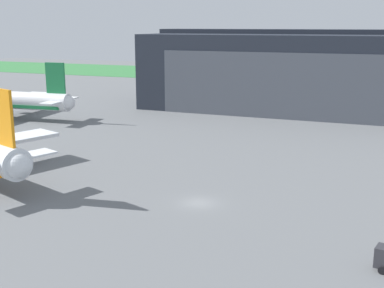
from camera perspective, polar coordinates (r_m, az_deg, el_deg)
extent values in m
plane|color=slate|center=(64.64, 0.76, -6.64)|extent=(440.00, 440.00, 0.00)
cube|color=#367C40|center=(220.83, 16.03, 7.09)|extent=(440.00, 56.00, 0.08)
cube|color=#232833|center=(141.50, 10.45, 8.13)|extent=(70.79, 39.64, 19.56)
cube|color=#4C515B|center=(122.28, 8.54, 6.49)|extent=(53.80, 0.30, 15.65)
cube|color=#232833|center=(140.98, 10.63, 12.33)|extent=(70.79, 9.51, 1.20)
sphere|color=silver|center=(67.57, -18.98, -2.30)|extent=(3.36, 3.36, 3.36)
cube|color=orange|center=(68.75, -20.51, 2.82)|extent=(4.41, 1.93, 7.33)
cube|color=silver|center=(70.77, -17.60, -1.15)|extent=(5.02, 6.75, 0.28)
cube|color=silver|center=(85.95, -19.71, 0.52)|extent=(10.17, 15.39, 0.56)
cylinder|color=gray|center=(86.44, -20.55, -0.49)|extent=(4.66, 3.63, 2.37)
cylinder|color=white|center=(129.83, -20.79, 4.72)|extent=(37.06, 6.95, 4.11)
sphere|color=white|center=(119.46, -13.76, 4.53)|extent=(3.21, 3.21, 3.21)
cube|color=#1E7A42|center=(129.99, -20.75, 4.23)|extent=(34.12, 6.76, 0.72)
cube|color=#1E7A42|center=(120.31, -15.13, 7.18)|extent=(4.81, 0.77, 6.99)
cube|color=white|center=(123.14, -13.93, 4.97)|extent=(3.75, 5.99, 0.28)
cube|color=white|center=(117.97, -15.46, 4.53)|extent=(3.75, 5.99, 0.28)
cube|color=white|center=(136.39, -18.30, 5.08)|extent=(7.05, 15.61, 0.56)
cylinder|color=gray|center=(136.07, -18.82, 4.41)|extent=(4.07, 2.56, 2.26)
cylinder|color=black|center=(131.12, -19.59, 3.43)|extent=(0.56, 0.56, 2.53)
cylinder|color=black|center=(127.74, -20.74, 3.09)|extent=(0.56, 0.56, 2.53)
cube|color=#2D2D33|center=(50.68, 20.76, -11.76)|extent=(1.70, 1.90, 1.91)
cylinder|color=black|center=(50.24, 20.62, -13.18)|extent=(0.79, 0.40, 0.75)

